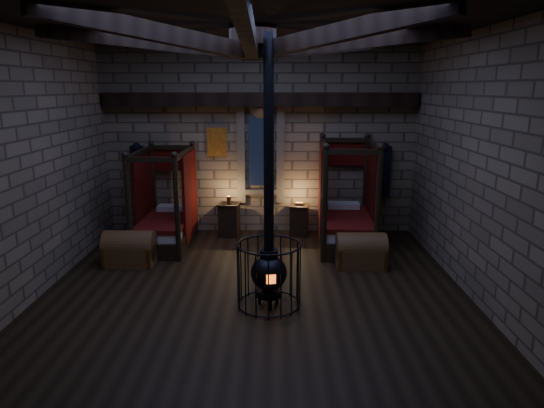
{
  "coord_description": "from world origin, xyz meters",
  "views": [
    {
      "loc": [
        0.35,
        -7.55,
        3.32
      ],
      "look_at": [
        0.28,
        0.6,
        1.35
      ],
      "focal_mm": 32.0,
      "sensor_mm": 36.0,
      "label": 1
    }
  ],
  "objects_px": {
    "trunk_left": "(130,250)",
    "stove": "(269,269)",
    "bed_right": "(346,220)",
    "bed_left": "(166,222)",
    "trunk_right": "(361,251)"
  },
  "relations": [
    {
      "from": "trunk_left",
      "to": "stove",
      "type": "xyz_separation_m",
      "value": [
        2.68,
        -1.78,
        0.31
      ]
    },
    {
      "from": "trunk_left",
      "to": "bed_right",
      "type": "bearing_deg",
      "value": 17.33
    },
    {
      "from": "bed_left",
      "to": "bed_right",
      "type": "distance_m",
      "value": 3.84
    },
    {
      "from": "trunk_left",
      "to": "trunk_right",
      "type": "relative_size",
      "value": 1.03
    },
    {
      "from": "bed_left",
      "to": "stove",
      "type": "bearing_deg",
      "value": -52.54
    },
    {
      "from": "bed_right",
      "to": "trunk_right",
      "type": "xyz_separation_m",
      "value": [
        0.12,
        -1.3,
        -0.25
      ]
    },
    {
      "from": "stove",
      "to": "trunk_left",
      "type": "bearing_deg",
      "value": 138.68
    },
    {
      "from": "bed_left",
      "to": "stove",
      "type": "relative_size",
      "value": 0.51
    },
    {
      "from": "trunk_left",
      "to": "trunk_right",
      "type": "distance_m",
      "value": 4.4
    },
    {
      "from": "bed_right",
      "to": "bed_left",
      "type": "bearing_deg",
      "value": -176.1
    },
    {
      "from": "bed_right",
      "to": "stove",
      "type": "distance_m",
      "value": 3.42
    },
    {
      "from": "bed_left",
      "to": "stove",
      "type": "xyz_separation_m",
      "value": [
        2.24,
        -3.0,
        0.11
      ]
    },
    {
      "from": "bed_left",
      "to": "trunk_right",
      "type": "bearing_deg",
      "value": -17.15
    },
    {
      "from": "bed_right",
      "to": "trunk_left",
      "type": "relative_size",
      "value": 2.34
    },
    {
      "from": "bed_left",
      "to": "trunk_right",
      "type": "relative_size",
      "value": 2.23
    }
  ]
}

